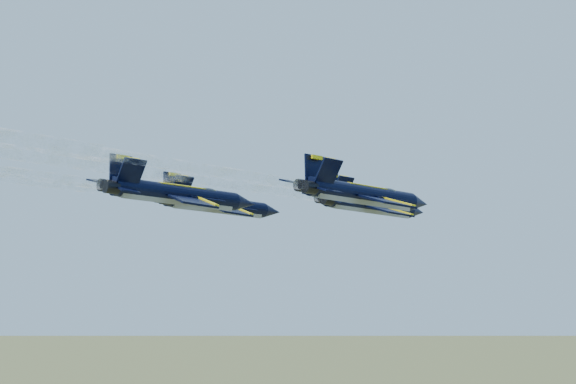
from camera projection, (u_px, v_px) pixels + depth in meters
The scene contains 4 objects.
jet_lead at pixel (372, 205), 102.56m from camera, with size 13.28×18.27×4.69m.
jet_left at pixel (219, 205), 101.76m from camera, with size 13.28×18.27×4.69m.
jet_right at pixel (365, 195), 84.38m from camera, with size 13.28×18.27×4.69m.
jet_slot at pixel (180, 195), 84.23m from camera, with size 13.28×18.27×4.69m.
Camera 1 is at (50.27, -76.57, 93.00)m, focal length 55.00 mm.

